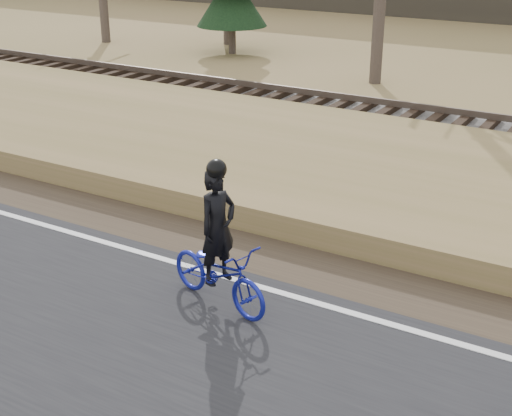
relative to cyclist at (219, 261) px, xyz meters
The scene contains 7 objects.
ground 2.42m from the cyclist, 168.49° to the left, with size 120.00×120.00×0.00m, color #92734A.
edge_line 2.45m from the cyclist, 163.74° to the left, with size 120.00×0.12×0.01m, color silver.
shoulder 2.90m from the cyclist, 143.80° to the left, with size 120.00×1.60×0.04m, color #473A2B.
embankment 5.21m from the cyclist, 115.98° to the left, with size 120.00×5.00×0.44m, color #92734A.
ballast 8.77m from the cyclist, 105.03° to the left, with size 120.00×3.00×0.45m, color slate.
railroad 8.76m from the cyclist, 105.03° to the left, with size 120.00×2.40×0.29m.
cyclist is the anchor object (origin of this frame).
Camera 1 is at (6.92, -7.37, 4.91)m, focal length 50.00 mm.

